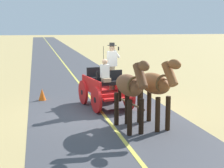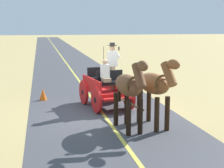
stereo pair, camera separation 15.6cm
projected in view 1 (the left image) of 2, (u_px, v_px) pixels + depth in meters
ground_plane at (102, 113)px, 12.28m from camera, size 200.00×200.00×0.00m
road_surface at (102, 113)px, 12.28m from camera, size 5.24×160.00×0.01m
road_centre_stripe at (102, 113)px, 12.28m from camera, size 0.12×160.00×0.00m
horse_drawn_carriage at (106, 86)px, 13.05m from camera, size 1.81×4.51×2.50m
horse_near_side at (156, 85)px, 10.37m from camera, size 0.88×2.15×2.21m
horse_off_side at (130, 87)px, 10.04m from camera, size 0.74×2.14×2.21m
traffic_cone at (42, 94)px, 14.33m from camera, size 0.32×0.32×0.50m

